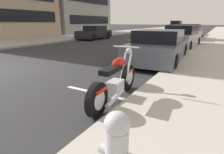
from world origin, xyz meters
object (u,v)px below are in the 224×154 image
object	(u,v)px
parked_car_behind_motorcycle	(160,47)
fire_hydrant	(117,146)
parked_motorcycle	(116,82)
parked_car_at_intersection	(189,33)
crossing_truck	(179,26)
car_opposite_curb	(95,33)
parked_car_near_corner	(182,37)

from	to	relation	value
parked_car_behind_motorcycle	fire_hydrant	size ratio (longest dim) A/B	6.15
parked_motorcycle	fire_hydrant	size ratio (longest dim) A/B	2.88
parked_car_at_intersection	fire_hydrant	xyz separation A→B (m)	(-17.45, -1.82, -0.17)
crossing_truck	car_opposite_curb	world-z (taller)	crossing_truck
parked_motorcycle	parked_car_behind_motorcycle	size ratio (longest dim) A/B	0.47
parked_car_near_corner	fire_hydrant	world-z (taller)	parked_car_near_corner
parked_car_near_corner	crossing_truck	size ratio (longest dim) A/B	0.95
parked_car_near_corner	fire_hydrant	distance (m)	11.81
crossing_truck	fire_hydrant	distance (m)	40.54
parked_car_at_intersection	crossing_truck	xyz separation A→B (m)	(22.49, 5.14, 0.19)
parked_motorcycle	parked_car_near_corner	xyz separation A→B (m)	(9.76, 0.38, 0.27)
parked_car_at_intersection	fire_hydrant	size ratio (longest dim) A/B	5.98
parked_car_at_intersection	parked_car_behind_motorcycle	bearing A→B (deg)	-176.78
crossing_truck	car_opposite_curb	bearing A→B (deg)	88.30
parked_motorcycle	parked_car_behind_motorcycle	xyz separation A→B (m)	(4.53, 0.37, 0.20)
parked_car_behind_motorcycle	parked_car_at_intersection	world-z (taller)	parked_car_at_intersection
car_opposite_curb	fire_hydrant	size ratio (longest dim) A/B	5.76
crossing_truck	fire_hydrant	size ratio (longest dim) A/B	6.62
car_opposite_curb	fire_hydrant	xyz separation A→B (m)	(-14.09, -10.27, -0.08)
parked_car_behind_motorcycle	fire_hydrant	world-z (taller)	parked_car_behind_motorcycle
parked_car_behind_motorcycle	fire_hydrant	distance (m)	6.65
parked_car_near_corner	car_opposite_curb	xyz separation A→B (m)	(2.37, 8.80, -0.08)
fire_hydrant	parked_car_at_intersection	bearing A→B (deg)	5.94
parked_car_near_corner	parked_motorcycle	bearing A→B (deg)	-174.89
parked_motorcycle	parked_car_at_intersection	distance (m)	15.51
parked_car_behind_motorcycle	car_opposite_curb	xyz separation A→B (m)	(7.60, 8.80, -0.02)
parked_car_at_intersection	crossing_truck	distance (m)	23.07
car_opposite_curb	parked_motorcycle	bearing A→B (deg)	34.34
parked_car_behind_motorcycle	crossing_truck	distance (m)	33.90
parked_car_behind_motorcycle	crossing_truck	world-z (taller)	crossing_truck
parked_car_behind_motorcycle	parked_car_near_corner	distance (m)	5.23
car_opposite_curb	crossing_truck	bearing A→B (deg)	169.93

